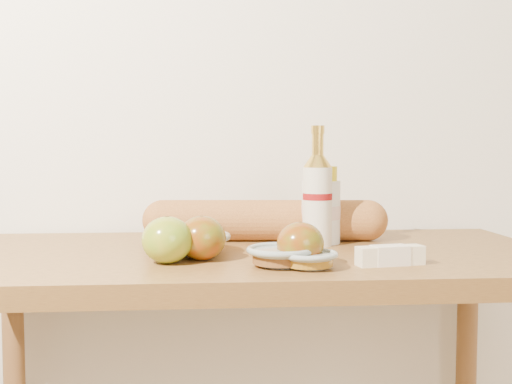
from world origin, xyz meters
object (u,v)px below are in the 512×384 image
at_px(table, 255,311).
at_px(bourbon_bottle, 317,197).
at_px(egg_bowl, 188,241).
at_px(cream_bottle, 321,208).
at_px(baguette, 265,220).

bearing_deg(table, bourbon_bottle, 21.66).
relative_size(table, egg_bowl, 6.82).
height_order(table, egg_bowl, egg_bowl).
xyz_separation_m(cream_bottle, egg_bowl, (-0.28, -0.11, -0.05)).
relative_size(bourbon_bottle, cream_bottle, 1.52).
distance_m(table, baguette, 0.22).
bearing_deg(cream_bottle, table, -126.88).
bearing_deg(egg_bowl, table, 6.67).
height_order(egg_bowl, baguette, baguette).
xyz_separation_m(table, cream_bottle, (0.15, 0.09, 0.20)).
bearing_deg(table, cream_bottle, 31.22).
distance_m(bourbon_bottle, baguette, 0.14).
distance_m(cream_bottle, baguette, 0.13).
relative_size(cream_bottle, egg_bowl, 0.94).
relative_size(cream_bottle, baguette, 0.30).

